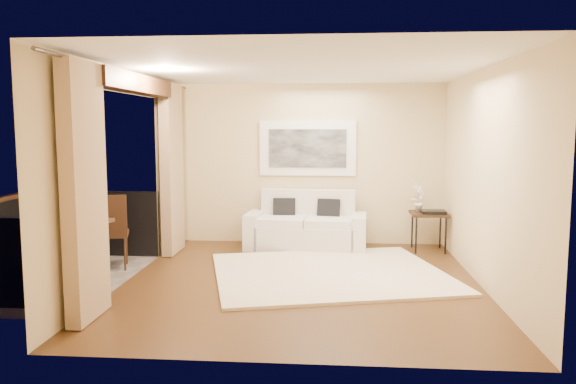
# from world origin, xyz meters

# --- Properties ---
(floor) EXTENTS (5.00, 5.00, 0.00)m
(floor) POSITION_xyz_m (0.00, 0.00, 0.00)
(floor) COLOR #513317
(floor) RESTS_ON ground
(room_shell) EXTENTS (5.00, 6.40, 5.00)m
(room_shell) POSITION_xyz_m (-2.13, 0.00, 2.52)
(room_shell) COLOR white
(room_shell) RESTS_ON ground
(balcony) EXTENTS (1.81, 2.60, 1.17)m
(balcony) POSITION_xyz_m (-3.31, 0.00, 0.18)
(balcony) COLOR #605B56
(balcony) RESTS_ON ground
(curtains) EXTENTS (0.16, 4.80, 2.64)m
(curtains) POSITION_xyz_m (-2.11, 0.00, 1.34)
(curtains) COLOR tan
(curtains) RESTS_ON ground
(artwork) EXTENTS (1.62, 0.07, 0.92)m
(artwork) POSITION_xyz_m (-0.04, 2.46, 1.62)
(artwork) COLOR white
(artwork) RESTS_ON room_shell
(rug) EXTENTS (3.58, 3.30, 0.04)m
(rug) POSITION_xyz_m (0.36, 0.41, 0.02)
(rug) COLOR #F3E3C3
(rug) RESTS_ON floor
(sofa) EXTENTS (1.99, 0.96, 0.93)m
(sofa) POSITION_xyz_m (-0.03, 2.09, 0.33)
(sofa) COLOR silver
(sofa) RESTS_ON floor
(side_table) EXTENTS (0.57, 0.57, 0.62)m
(side_table) POSITION_xyz_m (1.93, 2.00, 0.56)
(side_table) COLOR #311C10
(side_table) RESTS_ON floor
(tray) EXTENTS (0.38, 0.28, 0.05)m
(tray) POSITION_xyz_m (1.98, 1.91, 0.64)
(tray) COLOR black
(tray) RESTS_ON side_table
(orchid) EXTENTS (0.29, 0.29, 0.46)m
(orchid) POSITION_xyz_m (1.78, 2.13, 0.85)
(orchid) COLOR white
(orchid) RESTS_ON side_table
(bistro_table) EXTENTS (0.81, 0.81, 0.81)m
(bistro_table) POSITION_xyz_m (-2.84, -0.25, 0.72)
(bistro_table) COLOR #311C10
(bistro_table) RESTS_ON balcony
(balcony_chair_far) EXTENTS (0.57, 0.58, 1.06)m
(balcony_chair_far) POSITION_xyz_m (-2.66, 0.41, 0.62)
(balcony_chair_far) COLOR #311C10
(balcony_chair_far) RESTS_ON balcony
(balcony_chair_near) EXTENTS (0.40, 0.41, 0.90)m
(balcony_chair_near) POSITION_xyz_m (-2.68, -0.85, 0.52)
(balcony_chair_near) COLOR #311C10
(balcony_chair_near) RESTS_ON balcony
(ice_bucket) EXTENTS (0.18, 0.18, 0.20)m
(ice_bucket) POSITION_xyz_m (-2.97, -0.15, 0.91)
(ice_bucket) COLOR silver
(ice_bucket) RESTS_ON bistro_table
(candle) EXTENTS (0.06, 0.06, 0.07)m
(candle) POSITION_xyz_m (-2.81, -0.11, 0.84)
(candle) COLOR red
(candle) RESTS_ON bistro_table
(vase) EXTENTS (0.04, 0.04, 0.18)m
(vase) POSITION_xyz_m (-2.90, -0.45, 0.90)
(vase) COLOR silver
(vase) RESTS_ON bistro_table
(glass_a) EXTENTS (0.06, 0.06, 0.12)m
(glass_a) POSITION_xyz_m (-2.69, -0.30, 0.87)
(glass_a) COLOR white
(glass_a) RESTS_ON bistro_table
(glass_b) EXTENTS (0.06, 0.06, 0.12)m
(glass_b) POSITION_xyz_m (-2.68, -0.25, 0.87)
(glass_b) COLOR white
(glass_b) RESTS_ON bistro_table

